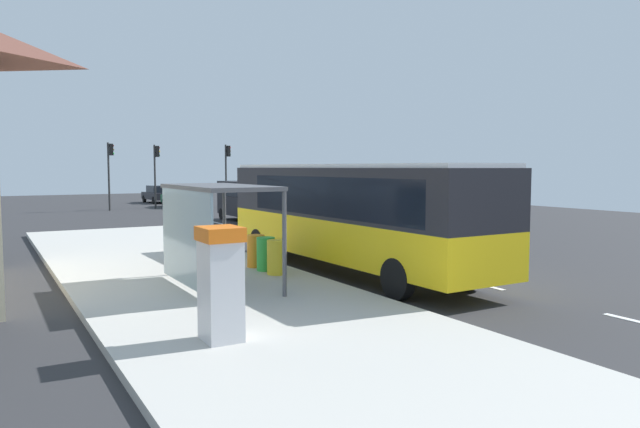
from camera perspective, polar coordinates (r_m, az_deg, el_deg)
ground_plane at (r=28.98m, az=-7.07°, el=-1.71°), size 56.00×92.00×0.04m
sidewalk_platform at (r=15.62m, az=-11.68°, el=-6.73°), size 6.20×30.00×0.18m
lane_stripe_seg_1 at (r=16.53m, az=14.53°, el=-6.45°), size 0.16×2.20×0.01m
lane_stripe_seg_2 at (r=20.35m, az=4.61°, el=-4.27°), size 0.16×2.20×0.01m
lane_stripe_seg_3 at (r=24.59m, az=-2.00°, el=-2.73°), size 0.16×2.20×0.01m
lane_stripe_seg_4 at (r=29.08m, az=-6.61°, el=-1.64°), size 0.16×2.20×0.01m
lane_stripe_seg_5 at (r=33.71m, az=-9.97°, el=-0.83°), size 0.16×2.20×0.01m
lane_stripe_seg_6 at (r=38.43m, az=-12.51°, el=-0.22°), size 0.16×2.20×0.01m
lane_stripe_seg_7 at (r=43.22m, az=-14.49°, el=0.26°), size 0.16×2.20×0.01m
bus at (r=17.50m, az=2.83°, el=0.36°), size 2.71×11.05×3.21m
white_van at (r=34.22m, az=-6.87°, el=1.53°), size 2.06×5.21×2.30m
sedan_near at (r=47.44m, az=-13.36°, el=1.60°), size 1.93×4.44×1.52m
sedan_far at (r=53.72m, az=-15.34°, el=1.89°), size 1.97×4.46×1.52m
ticket_machine at (r=10.17m, az=-9.57°, el=-6.55°), size 0.66×0.76×1.94m
recycling_bin_yellow at (r=16.26m, az=-4.23°, el=-4.18°), size 0.52×0.52×0.95m
recycling_bin_green at (r=16.89m, az=-5.26°, el=-3.86°), size 0.52×0.52×0.95m
recycling_bin_orange at (r=17.52m, az=-6.22°, el=-3.56°), size 0.52×0.52×0.95m
traffic_light_near_side at (r=46.62m, az=-8.97°, el=4.64°), size 0.49×0.28×4.88m
traffic_light_far_side at (r=45.07m, az=-19.64°, el=4.45°), size 0.49×0.28×4.89m
traffic_light_median at (r=46.60m, az=-15.56°, el=4.49°), size 0.49×0.28×4.82m
bus_shelter at (r=14.61m, az=-10.89°, el=0.46°), size 1.80×4.00×2.50m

